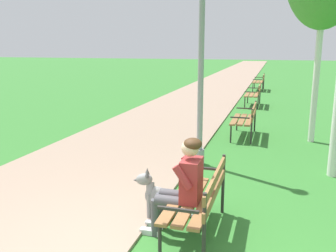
# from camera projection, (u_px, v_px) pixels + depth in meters

# --- Properties ---
(paved_path) EXTENTS (3.49, 60.00, 0.04)m
(paved_path) POSITION_uv_depth(u_px,v_px,m) (231.00, 77.00, 26.85)
(paved_path) COLOR gray
(paved_path) RESTS_ON ground
(park_bench_near) EXTENTS (0.55, 1.50, 0.85)m
(park_bench_near) POSITION_uv_depth(u_px,v_px,m) (200.00, 196.00, 4.46)
(park_bench_near) COLOR olive
(park_bench_near) RESTS_ON ground
(park_bench_mid) EXTENTS (0.55, 1.50, 0.85)m
(park_bench_mid) POSITION_uv_depth(u_px,v_px,m) (246.00, 117.00, 9.33)
(park_bench_mid) COLOR olive
(park_bench_mid) RESTS_ON ground
(park_bench_far) EXTENTS (0.55, 1.50, 0.85)m
(park_bench_far) POSITION_uv_depth(u_px,v_px,m) (255.00, 93.00, 14.13)
(park_bench_far) COLOR olive
(park_bench_far) RESTS_ON ground
(park_bench_furthest) EXTENTS (0.55, 1.50, 0.85)m
(park_bench_furthest) POSITION_uv_depth(u_px,v_px,m) (260.00, 81.00, 19.10)
(park_bench_furthest) COLOR olive
(park_bench_furthest) RESTS_ON ground
(person_seated_on_near_bench) EXTENTS (0.74, 0.49, 1.25)m
(person_seated_on_near_bench) POSITION_uv_depth(u_px,v_px,m) (182.00, 183.00, 4.41)
(person_seated_on_near_bench) COLOR #4C4C51
(person_seated_on_near_bench) RESTS_ON ground
(dog_grey) EXTENTS (0.81, 0.42, 0.71)m
(dog_grey) POSITION_uv_depth(u_px,v_px,m) (162.00, 200.00, 4.95)
(dog_grey) COLOR gray
(dog_grey) RESTS_ON ground
(lamp_post_near) EXTENTS (0.24, 0.24, 4.17)m
(lamp_post_near) POSITION_uv_depth(u_px,v_px,m) (201.00, 53.00, 6.82)
(lamp_post_near) COLOR gray
(lamp_post_near) RESTS_ON ground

